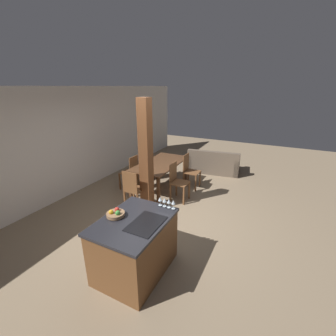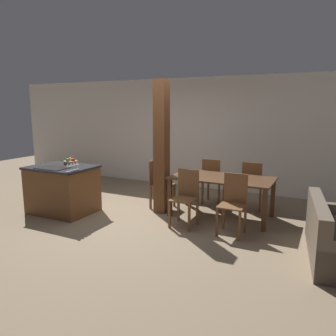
{
  "view_description": "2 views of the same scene",
  "coord_description": "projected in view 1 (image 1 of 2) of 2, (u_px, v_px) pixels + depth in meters",
  "views": [
    {
      "loc": [
        -3.66,
        -1.95,
        2.69
      ],
      "look_at": [
        0.6,
        0.2,
        0.95
      ],
      "focal_mm": 24.0,
      "sensor_mm": 36.0,
      "label": 1
    },
    {
      "loc": [
        3.1,
        -4.79,
        1.99
      ],
      "look_at": [
        0.6,
        0.2,
        0.95
      ],
      "focal_mm": 35.0,
      "sensor_mm": 36.0,
      "label": 2
    }
  ],
  "objects": [
    {
      "name": "ground_plane",
      "position": [
        164.0,
        219.0,
        4.82
      ],
      "size": [
        16.0,
        16.0,
        0.0
      ],
      "primitive_type": "plane",
      "color": "#847056"
    },
    {
      "name": "wall_back",
      "position": [
        63.0,
        144.0,
        5.54
      ],
      "size": [
        11.2,
        0.08,
        2.7
      ],
      "color": "silver",
      "rests_on": "ground_plane"
    },
    {
      "name": "kitchen_island",
      "position": [
        135.0,
        245.0,
        3.36
      ],
      "size": [
        1.2,
        0.91,
        0.9
      ],
      "color": "brown",
      "rests_on": "ground_plane"
    },
    {
      "name": "fruit_bowl",
      "position": [
        116.0,
        214.0,
        3.28
      ],
      "size": [
        0.27,
        0.27,
        0.11
      ],
      "color": "#99704C",
      "rests_on": "kitchen_island"
    },
    {
      "name": "wine_glass_near",
      "position": [
        173.0,
        203.0,
        3.45
      ],
      "size": [
        0.06,
        0.06,
        0.15
      ],
      "color": "silver",
      "rests_on": "kitchen_island"
    },
    {
      "name": "wine_glass_middle",
      "position": [
        169.0,
        201.0,
        3.48
      ],
      "size": [
        0.06,
        0.06,
        0.15
      ],
      "color": "silver",
      "rests_on": "kitchen_island"
    },
    {
      "name": "wine_glass_far",
      "position": [
        164.0,
        200.0,
        3.51
      ],
      "size": [
        0.06,
        0.06,
        0.15
      ],
      "color": "silver",
      "rests_on": "kitchen_island"
    },
    {
      "name": "wine_glass_end",
      "position": [
        160.0,
        199.0,
        3.55
      ],
      "size": [
        0.06,
        0.06,
        0.15
      ],
      "color": "silver",
      "rests_on": "kitchen_island"
    },
    {
      "name": "dining_table",
      "position": [
        160.0,
        166.0,
        6.1
      ],
      "size": [
        1.83,
        0.94,
        0.74
      ],
      "color": "#51331E",
      "rests_on": "ground_plane"
    },
    {
      "name": "dining_chair_near_left",
      "position": [
        177.0,
        181.0,
        5.51
      ],
      "size": [
        0.4,
        0.4,
        0.95
      ],
      "color": "brown",
      "rests_on": "ground_plane"
    },
    {
      "name": "dining_chair_near_right",
      "position": [
        190.0,
        170.0,
        6.2
      ],
      "size": [
        0.4,
        0.4,
        0.95
      ],
      "color": "brown",
      "rests_on": "ground_plane"
    },
    {
      "name": "dining_chair_far_left",
      "position": [
        131.0,
        172.0,
        6.1
      ],
      "size": [
        0.4,
        0.4,
        0.95
      ],
      "rotation": [
        0.0,
        0.0,
        3.14
      ],
      "color": "brown",
      "rests_on": "ground_plane"
    },
    {
      "name": "dining_chair_far_right",
      "position": [
        147.0,
        163.0,
        6.79
      ],
      "size": [
        0.4,
        0.4,
        0.95
      ],
      "rotation": [
        0.0,
        0.0,
        3.14
      ],
      "color": "brown",
      "rests_on": "ground_plane"
    },
    {
      "name": "dining_chair_head_end",
      "position": [
        133.0,
        189.0,
        5.07
      ],
      "size": [
        0.4,
        0.4,
        0.95
      ],
      "rotation": [
        0.0,
        0.0,
        1.57
      ],
      "color": "brown",
      "rests_on": "ground_plane"
    },
    {
      "name": "couch",
      "position": [
        214.0,
        164.0,
        7.5
      ],
      "size": [
        1.14,
        1.74,
        0.77
      ],
      "rotation": [
        0.0,
        0.0,
        1.7
      ],
      "color": "brown",
      "rests_on": "ground_plane"
    },
    {
      "name": "timber_post",
      "position": [
        146.0,
        157.0,
        4.87
      ],
      "size": [
        0.24,
        0.24,
        2.49
      ],
      "color": "brown",
      "rests_on": "ground_plane"
    }
  ]
}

